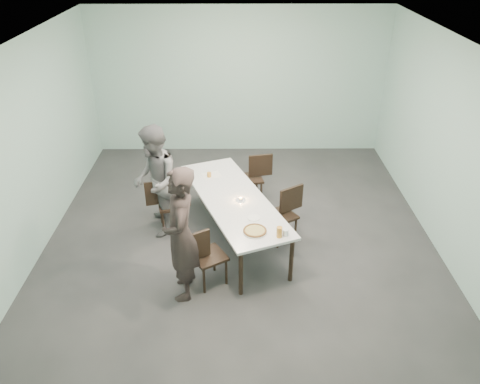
{
  "coord_description": "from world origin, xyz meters",
  "views": [
    {
      "loc": [
        -0.04,
        -5.92,
        4.32
      ],
      "look_at": [
        0.0,
        -0.15,
        1.0
      ],
      "focal_mm": 35.0,
      "sensor_mm": 36.0,
      "label": 1
    }
  ],
  "objects_px": {
    "chair_near_right": "(285,210)",
    "amber_tumbler": "(209,175)",
    "diner_far": "(155,181)",
    "beer_glass": "(279,232)",
    "diner_near": "(181,235)",
    "pizza": "(255,231)",
    "chair_far_left": "(166,201)",
    "table": "(233,201)",
    "water_tumbler": "(286,232)",
    "side_plate": "(254,218)",
    "chair_near_left": "(203,254)",
    "tealight": "(241,199)",
    "chair_far_right": "(254,174)"
  },
  "relations": [
    {
      "from": "chair_near_right",
      "to": "amber_tumbler",
      "type": "height_order",
      "value": "chair_near_right"
    },
    {
      "from": "diner_far",
      "to": "amber_tumbler",
      "type": "xyz_separation_m",
      "value": [
        0.8,
        0.4,
        -0.1
      ]
    },
    {
      "from": "diner_far",
      "to": "beer_glass",
      "type": "relative_size",
      "value": 11.85
    },
    {
      "from": "diner_near",
      "to": "pizza",
      "type": "relative_size",
      "value": 5.47
    },
    {
      "from": "chair_far_left",
      "to": "diner_far",
      "type": "distance_m",
      "value": 0.41
    },
    {
      "from": "chair_far_left",
      "to": "chair_near_right",
      "type": "relative_size",
      "value": 1.0
    },
    {
      "from": "table",
      "to": "water_tumbler",
      "type": "distance_m",
      "value": 1.2
    },
    {
      "from": "side_plate",
      "to": "beer_glass",
      "type": "distance_m",
      "value": 0.56
    },
    {
      "from": "diner_near",
      "to": "amber_tumbler",
      "type": "relative_size",
      "value": 23.23
    },
    {
      "from": "chair_near_left",
      "to": "chair_near_right",
      "type": "relative_size",
      "value": 1.0
    },
    {
      "from": "water_tumbler",
      "to": "tealight",
      "type": "distance_m",
      "value": 1.07
    },
    {
      "from": "chair_near_right",
      "to": "side_plate",
      "type": "height_order",
      "value": "chair_near_right"
    },
    {
      "from": "diner_far",
      "to": "pizza",
      "type": "bearing_deg",
      "value": 43.15
    },
    {
      "from": "chair_far_right",
      "to": "side_plate",
      "type": "distance_m",
      "value": 1.8
    },
    {
      "from": "chair_near_left",
      "to": "chair_far_left",
      "type": "height_order",
      "value": "same"
    },
    {
      "from": "chair_far_right",
      "to": "side_plate",
      "type": "relative_size",
      "value": 4.83
    },
    {
      "from": "chair_far_left",
      "to": "water_tumbler",
      "type": "xyz_separation_m",
      "value": [
        1.76,
        -1.29,
        0.29
      ]
    },
    {
      "from": "side_plate",
      "to": "water_tumbler",
      "type": "relative_size",
      "value": 2.0
    },
    {
      "from": "diner_near",
      "to": "diner_far",
      "type": "distance_m",
      "value": 1.58
    },
    {
      "from": "diner_near",
      "to": "beer_glass",
      "type": "bearing_deg",
      "value": 93.72
    },
    {
      "from": "chair_far_left",
      "to": "chair_far_right",
      "type": "relative_size",
      "value": 1.0
    },
    {
      "from": "chair_near_right",
      "to": "side_plate",
      "type": "distance_m",
      "value": 0.82
    },
    {
      "from": "beer_glass",
      "to": "water_tumbler",
      "type": "relative_size",
      "value": 1.67
    },
    {
      "from": "chair_near_left",
      "to": "diner_far",
      "type": "distance_m",
      "value": 1.59
    },
    {
      "from": "diner_far",
      "to": "table",
      "type": "bearing_deg",
      "value": 68.81
    },
    {
      "from": "diner_near",
      "to": "table",
      "type": "bearing_deg",
      "value": 146.48
    },
    {
      "from": "diner_near",
      "to": "amber_tumbler",
      "type": "xyz_separation_m",
      "value": [
        0.26,
        1.88,
        -0.14
      ]
    },
    {
      "from": "diner_far",
      "to": "side_plate",
      "type": "relative_size",
      "value": 9.87
    },
    {
      "from": "chair_near_right",
      "to": "beer_glass",
      "type": "bearing_deg",
      "value": 47.54
    },
    {
      "from": "beer_glass",
      "to": "amber_tumbler",
      "type": "height_order",
      "value": "beer_glass"
    },
    {
      "from": "chair_near_left",
      "to": "tealight",
      "type": "relative_size",
      "value": 15.54
    },
    {
      "from": "beer_glass",
      "to": "side_plate",
      "type": "bearing_deg",
      "value": 125.06
    },
    {
      "from": "table",
      "to": "diner_near",
      "type": "height_order",
      "value": "diner_near"
    },
    {
      "from": "chair_near_left",
      "to": "diner_near",
      "type": "bearing_deg",
      "value": -177.75
    },
    {
      "from": "table",
      "to": "beer_glass",
      "type": "relative_size",
      "value": 18.33
    },
    {
      "from": "chair_far_left",
      "to": "diner_near",
      "type": "bearing_deg",
      "value": -88.26
    },
    {
      "from": "side_plate",
      "to": "amber_tumbler",
      "type": "relative_size",
      "value": 2.25
    },
    {
      "from": "diner_near",
      "to": "beer_glass",
      "type": "height_order",
      "value": "diner_near"
    },
    {
      "from": "chair_far_left",
      "to": "pizza",
      "type": "relative_size",
      "value": 2.56
    },
    {
      "from": "table",
      "to": "chair_near_right",
      "type": "relative_size",
      "value": 3.16
    },
    {
      "from": "table",
      "to": "side_plate",
      "type": "height_order",
      "value": "side_plate"
    },
    {
      "from": "chair_near_right",
      "to": "water_tumbler",
      "type": "xyz_separation_m",
      "value": [
        -0.1,
        -1.01,
        0.29
      ]
    },
    {
      "from": "side_plate",
      "to": "pizza",
      "type": "bearing_deg",
      "value": -89.44
    },
    {
      "from": "amber_tumbler",
      "to": "tealight",
      "type": "bearing_deg",
      "value": -55.72
    },
    {
      "from": "chair_far_left",
      "to": "diner_far",
      "type": "xyz_separation_m",
      "value": [
        -0.13,
        -0.05,
        0.39
      ]
    },
    {
      "from": "chair_near_right",
      "to": "water_tumbler",
      "type": "height_order",
      "value": "chair_near_right"
    },
    {
      "from": "pizza",
      "to": "beer_glass",
      "type": "height_order",
      "value": "beer_glass"
    },
    {
      "from": "chair_near_right",
      "to": "side_plate",
      "type": "xyz_separation_m",
      "value": [
        -0.5,
        -0.6,
        0.25
      ]
    },
    {
      "from": "chair_near_left",
      "to": "beer_glass",
      "type": "distance_m",
      "value": 1.05
    },
    {
      "from": "chair_far_right",
      "to": "water_tumbler",
      "type": "height_order",
      "value": "chair_far_right"
    }
  ]
}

